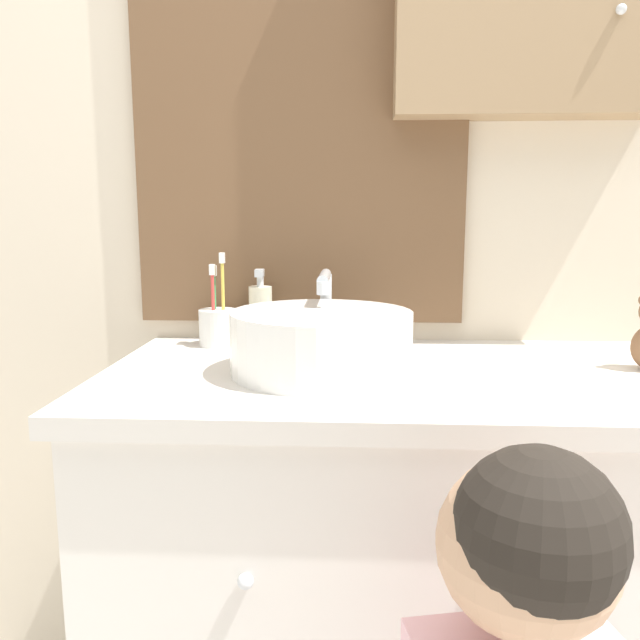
% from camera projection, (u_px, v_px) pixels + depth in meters
% --- Properties ---
extents(wall_back, '(3.20, 0.18, 2.50)m').
position_uv_depth(wall_back, '(401.00, 152.00, 1.36)').
color(wall_back, beige).
rests_on(wall_back, ground_plane).
extents(vanity_counter, '(1.08, 0.58, 0.88)m').
position_uv_depth(vanity_counter, '(398.00, 592.00, 1.19)').
color(vanity_counter, silver).
rests_on(vanity_counter, ground_plane).
extents(sink_basin, '(0.32, 0.37, 0.17)m').
position_uv_depth(sink_basin, '(322.00, 340.00, 1.10)').
color(sink_basin, white).
rests_on(sink_basin, vanity_counter).
extents(toothbrush_holder, '(0.08, 0.08, 0.20)m').
position_uv_depth(toothbrush_holder, '(218.00, 325.00, 1.33)').
color(toothbrush_holder, silver).
rests_on(toothbrush_holder, vanity_counter).
extents(soap_dispenser, '(0.05, 0.05, 0.16)m').
position_uv_depth(soap_dispenser, '(261.00, 314.00, 1.34)').
color(soap_dispenser, beige).
rests_on(soap_dispenser, vanity_counter).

